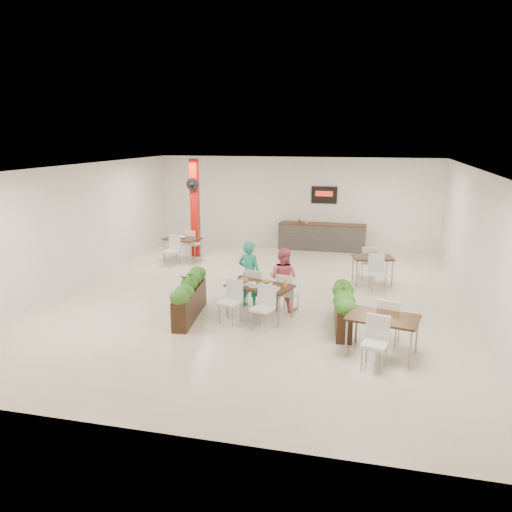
{
  "coord_description": "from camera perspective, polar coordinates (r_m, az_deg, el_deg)",
  "views": [
    {
      "loc": [
        2.74,
        -11.56,
        3.96
      ],
      "look_at": [
        0.01,
        -0.16,
        1.1
      ],
      "focal_mm": 35.0,
      "sensor_mm": 36.0,
      "label": 1
    }
  ],
  "objects": [
    {
      "name": "red_column",
      "position": [
        16.55,
        -7.0,
        5.57
      ],
      "size": [
        0.4,
        0.41,
        3.2
      ],
      "color": "#AD120B",
      "rests_on": "ground"
    },
    {
      "name": "ground",
      "position": [
        12.53,
        0.13,
        -4.72
      ],
      "size": [
        12.0,
        12.0,
        0.0
      ],
      "primitive_type": "plane",
      "color": "beige",
      "rests_on": "ground"
    },
    {
      "name": "side_table_c",
      "position": [
        9.43,
        14.29,
        -7.42
      ],
      "size": [
        1.4,
        1.67,
        0.92
      ],
      "rotation": [
        0.0,
        0.0,
        -0.22
      ],
      "color": "black",
      "rests_on": "ground"
    },
    {
      "name": "room_shell",
      "position": [
        12.04,
        0.13,
        4.38
      ],
      "size": [
        10.1,
        12.1,
        3.22
      ],
      "color": "white",
      "rests_on": "ground"
    },
    {
      "name": "side_table_b",
      "position": [
        13.85,
        13.18,
        -0.61
      ],
      "size": [
        1.19,
        1.67,
        0.92
      ],
      "rotation": [
        0.0,
        0.0,
        0.23
      ],
      "color": "black",
      "rests_on": "ground"
    },
    {
      "name": "diner_woman",
      "position": [
        11.5,
        3.12,
        -2.6
      ],
      "size": [
        0.84,
        0.73,
        1.47
      ],
      "primitive_type": "imported",
      "rotation": [
        0.0,
        0.0,
        2.86
      ],
      "color": "#E56685",
      "rests_on": "ground"
    },
    {
      "name": "service_counter",
      "position": [
        17.65,
        7.54,
        2.27
      ],
      "size": [
        3.0,
        0.64,
        2.2
      ],
      "color": "#302D2B",
      "rests_on": "ground"
    },
    {
      "name": "diner_man",
      "position": [
        11.65,
        -0.76,
        -2.08
      ],
      "size": [
        0.66,
        0.52,
        1.58
      ],
      "primitive_type": "imported",
      "rotation": [
        0.0,
        0.0,
        2.86
      ],
      "color": "teal",
      "rests_on": "ground"
    },
    {
      "name": "planter_left",
      "position": [
        11.12,
        -7.6,
        -4.44
      ],
      "size": [
        0.59,
        2.02,
        1.06
      ],
      "rotation": [
        0.0,
        0.0,
        1.69
      ],
      "color": "black",
      "rests_on": "ground"
    },
    {
      "name": "main_table",
      "position": [
        11.0,
        0.38,
        -3.89
      ],
      "size": [
        1.62,
        1.9,
        0.92
      ],
      "rotation": [
        0.0,
        0.0,
        -0.28
      ],
      "color": "black",
      "rests_on": "ground"
    },
    {
      "name": "planter_right",
      "position": [
        10.63,
        9.93,
        -5.5
      ],
      "size": [
        0.56,
        1.94,
        1.02
      ],
      "rotation": [
        0.0,
        0.0,
        1.67
      ],
      "color": "black",
      "rests_on": "ground"
    },
    {
      "name": "side_table_a",
      "position": [
        16.09,
        -8.39,
        1.6
      ],
      "size": [
        1.24,
        1.67,
        0.92
      ],
      "rotation": [
        0.0,
        0.0,
        -0.24
      ],
      "color": "black",
      "rests_on": "ground"
    }
  ]
}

